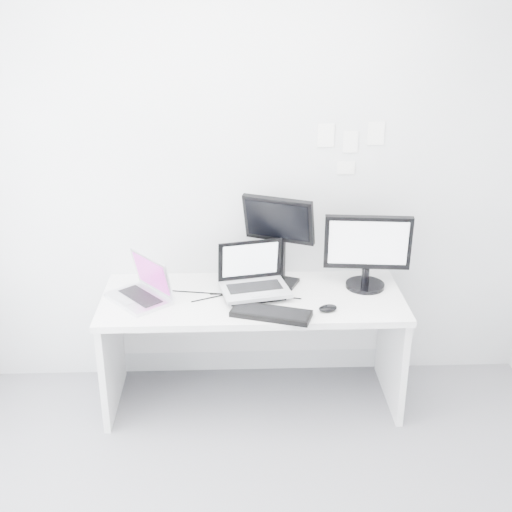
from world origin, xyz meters
The scene contains 13 objects.
back_wall centered at (0.00, 1.60, 1.35)m, with size 3.60×3.60×0.00m, color silver.
desk centered at (0.00, 1.25, 0.36)m, with size 1.80×0.70×0.73m, color white.
macbook centered at (-0.67, 1.22, 0.87)m, with size 0.37×0.27×0.27m, color silver.
speaker centered at (-0.11, 1.52, 0.83)m, with size 0.10×0.10×0.20m, color black.
dell_laptop centered at (0.02, 1.25, 0.89)m, with size 0.39×0.30×0.33m, color #AEB1B6.
rear_monitor centered at (0.17, 1.43, 1.02)m, with size 0.43×0.16×0.59m, color black.
samsung_monitor centered at (0.70, 1.36, 0.97)m, with size 0.52×0.24×0.48m, color black.
keyboard centered at (0.10, 1.00, 0.74)m, with size 0.45×0.16×0.03m, color black.
mouse centered at (0.42, 1.05, 0.75)m, with size 0.11×0.07×0.04m, color black.
wall_note_0 centered at (0.45, 1.59, 1.62)m, with size 0.10×0.00×0.14m, color white.
wall_note_1 centered at (0.60, 1.59, 1.58)m, with size 0.09×0.00×0.13m, color white.
wall_note_2 centered at (0.75, 1.59, 1.63)m, with size 0.10×0.00×0.14m, color white.
wall_note_3 centered at (0.58, 1.59, 1.42)m, with size 0.11×0.00×0.08m, color white.
Camera 1 is at (-0.11, -2.31, 2.49)m, focal length 46.65 mm.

